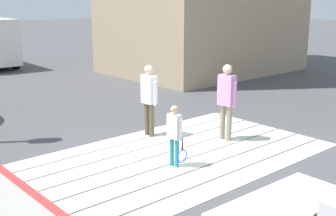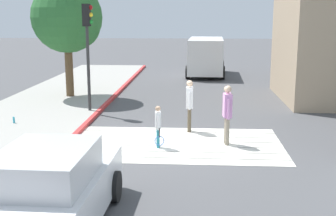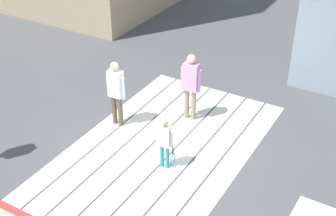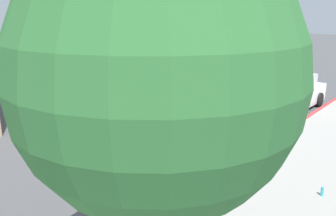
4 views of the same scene
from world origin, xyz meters
name	(u,v)px [view 2 (image 2 of 4)]	position (x,y,z in m)	size (l,w,h in m)	color
ground_plane	(176,144)	(0.00, 0.00, 0.00)	(120.00, 120.00, 0.00)	#4C4C4F
crosswalk_stripes	(176,144)	(0.00, 0.00, 0.01)	(6.40, 3.80, 0.01)	silver
curb_painted	(70,140)	(-3.25, 0.00, 0.07)	(0.16, 40.00, 0.13)	#BC3333
car_parked_near_curb	(49,192)	(-2.00, -5.64, 0.73)	(2.06, 4.34, 1.57)	white
van_down_street	(206,56)	(1.20, 15.52, 1.28)	(2.51, 5.28, 2.35)	silver
traffic_light_corner	(88,36)	(-3.58, 4.08, 3.04)	(0.39, 0.28, 4.24)	#2D2D2D
street_tree	(69,19)	(-5.15, 7.12, 3.63)	(3.20, 3.20, 5.32)	brown
water_bottle	(14,120)	(-5.76, 1.82, 0.23)	(0.07, 0.07, 0.22)	#33A5BF
pedestrian_adult_lead	(227,111)	(1.53, 0.05, 1.05)	(0.27, 0.52, 1.80)	gray
pedestrian_adult_trailing	(190,102)	(0.39, 1.48, 1.01)	(0.23, 0.51, 1.73)	brown
pedestrian_child_with_racket	(158,125)	(-0.50, -0.41, 0.70)	(0.29, 0.39, 1.25)	teal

